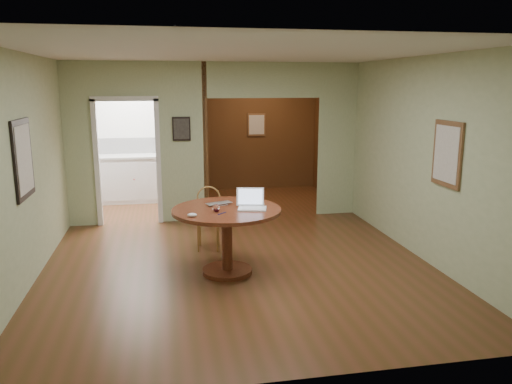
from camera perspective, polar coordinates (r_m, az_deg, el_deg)
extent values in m
plane|color=#4B2E15|center=(6.48, -1.82, -8.84)|extent=(5.00, 5.00, 0.00)
plane|color=silver|center=(6.06, -2.00, 15.72)|extent=(5.00, 5.00, 0.00)
plane|color=#B6C296|center=(3.73, 3.95, -3.01)|extent=(5.00, 0.00, 5.00)
plane|color=#B6C296|center=(6.27, -25.15, 2.07)|extent=(0.00, 5.00, 5.00)
plane|color=#B6C296|center=(6.96, 18.94, 3.47)|extent=(0.00, 5.00, 5.00)
cube|color=#B6C296|center=(8.64, -19.51, 5.01)|extent=(0.50, 2.70, 0.04)
cube|color=#B6C296|center=(8.54, -8.48, 5.50)|extent=(0.80, 2.70, 0.04)
cube|color=#B6C296|center=(9.07, 9.24, 5.86)|extent=(0.70, 2.70, 0.04)
plane|color=white|center=(10.54, -13.02, 6.57)|extent=(2.70, 0.00, 2.70)
plane|color=#422613|center=(11.22, 0.03, 7.20)|extent=(2.70, 0.00, 2.70)
cube|color=#422613|center=(9.81, -6.42, 6.40)|extent=(0.08, 2.50, 2.70)
cube|color=black|center=(6.24, -25.09, 3.43)|extent=(0.03, 0.70, 0.90)
cube|color=brown|center=(6.50, 21.02, 4.08)|extent=(0.03, 0.60, 0.80)
cube|color=black|center=(8.50, -8.52, 7.16)|extent=(0.30, 0.03, 0.40)
cube|color=silver|center=(11.19, 0.05, 7.70)|extent=(0.40, 0.03, 0.50)
cube|color=white|center=(10.55, -12.96, 5.21)|extent=(2.00, 0.02, 0.32)
cylinder|color=brown|center=(6.37, -3.30, -8.98)|extent=(0.63, 0.63, 0.06)
cylinder|color=brown|center=(6.24, -3.34, -5.67)|extent=(0.13, 0.13, 0.73)
cylinder|color=brown|center=(6.13, -3.39, -2.09)|extent=(1.34, 1.34, 0.04)
cylinder|color=#9F6738|center=(7.17, -5.48, -3.39)|extent=(0.44, 0.44, 0.03)
cylinder|color=#9F6738|center=(7.11, -6.62, -5.26)|extent=(0.03, 0.03, 0.41)
cylinder|color=#9F6738|center=(7.09, -4.43, -5.26)|extent=(0.03, 0.03, 0.41)
cylinder|color=#9F6738|center=(7.37, -6.42, -4.63)|extent=(0.03, 0.03, 0.41)
cylinder|color=#9F6738|center=(7.35, -4.31, -4.63)|extent=(0.03, 0.03, 0.41)
cylinder|color=#9F6738|center=(7.27, -6.63, -1.81)|extent=(0.02, 0.02, 0.32)
cylinder|color=#9F6738|center=(7.25, -4.22, -1.80)|extent=(0.02, 0.02, 0.32)
torus|color=#9F6738|center=(7.24, -5.44, -0.68)|extent=(0.35, 0.08, 0.35)
cube|color=white|center=(6.07, -0.43, -1.91)|extent=(0.38, 0.31, 0.02)
cube|color=silver|center=(6.04, -0.37, -1.89)|extent=(0.31, 0.19, 0.00)
cube|color=white|center=(6.18, -0.66, -0.52)|extent=(0.34, 0.14, 0.22)
cube|color=#909CB7|center=(6.17, -0.65, -0.54)|extent=(0.30, 0.11, 0.19)
imported|color=#B5B6BA|center=(6.28, -4.04, -1.43)|extent=(0.38, 0.32, 0.03)
ellipsoid|color=white|center=(5.77, -7.31, -2.63)|extent=(0.11, 0.07, 0.05)
cylinder|color=#0B1851|center=(5.88, -3.92, -2.45)|extent=(0.11, 0.11, 0.01)
cube|color=white|center=(10.36, -12.85, 1.45)|extent=(2.00, 0.55, 0.90)
cube|color=silver|center=(10.29, -12.97, 4.03)|extent=(2.06, 0.60, 0.04)
sphere|color=#B20C0C|center=(10.08, -13.77, 1.40)|extent=(0.03, 0.03, 0.03)
sphere|color=#B20C0C|center=(10.07, -8.08, 1.62)|extent=(0.03, 0.03, 0.03)
ellipsoid|color=beige|center=(10.26, -8.70, 5.13)|extent=(0.37, 0.34, 0.30)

